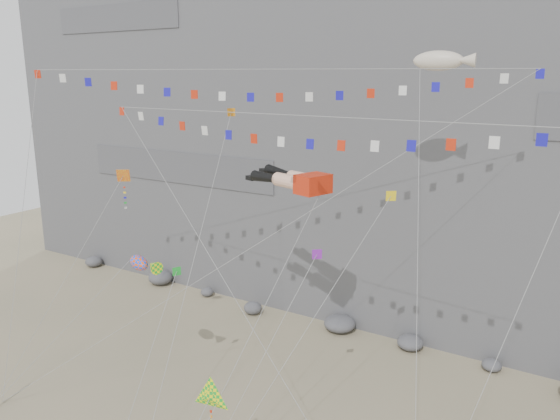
% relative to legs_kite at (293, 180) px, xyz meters
% --- Properties ---
extents(cliff, '(80.00, 28.00, 50.00)m').
position_rel_legs_kite_xyz_m(cliff, '(-0.56, 23.79, 10.84)').
color(cliff, slate).
rests_on(cliff, ground).
extents(talus_boulders, '(60.00, 3.00, 1.20)m').
position_rel_legs_kite_xyz_m(talus_boulders, '(-0.56, 8.79, -13.56)').
color(talus_boulders, '#57585C').
rests_on(talus_boulders, ground).
extents(legs_kite, '(6.75, 18.74, 21.44)m').
position_rel_legs_kite_xyz_m(legs_kite, '(0.00, 0.00, 0.00)').
color(legs_kite, red).
rests_on(legs_kite, ground).
extents(flag_banner_upper, '(29.47, 16.72, 27.08)m').
position_rel_legs_kite_xyz_m(flag_banner_upper, '(-1.76, -0.51, 6.72)').
color(flag_banner_upper, red).
rests_on(flag_banner_upper, ground).
extents(flag_banner_lower, '(27.96, 8.03, 21.88)m').
position_rel_legs_kite_xyz_m(flag_banner_lower, '(2.28, -3.68, 4.29)').
color(flag_banner_lower, red).
rests_on(flag_banner_lower, ground).
extents(harlequin_kite, '(5.31, 9.13, 16.88)m').
position_rel_legs_kite_xyz_m(harlequin_kite, '(-10.24, -4.58, -0.05)').
color(harlequin_kite, red).
rests_on(harlequin_kite, ground).
extents(fish_windsock, '(8.84, 7.95, 13.41)m').
position_rel_legs_kite_xyz_m(fish_windsock, '(-7.46, -6.30, -5.00)').
color(fish_windsock, '#FF4B0D').
rests_on(fish_windsock, ground).
extents(delta_kite, '(2.18, 5.30, 7.35)m').
position_rel_legs_kite_xyz_m(delta_kite, '(1.75, -10.90, -8.82)').
color(delta_kite, '#FFF80D').
rests_on(delta_kite, ground).
extents(blimp_windsock, '(6.46, 14.80, 25.82)m').
position_rel_legs_kite_xyz_m(blimp_windsock, '(7.51, 3.99, 7.17)').
color(blimp_windsock, beige).
rests_on(blimp_windsock, ground).
extents(small_kite_a, '(4.88, 15.26, 23.69)m').
position_rel_legs_kite_xyz_m(small_kite_a, '(-4.41, -0.59, 3.67)').
color(small_kite_a, orange).
rests_on(small_kite_a, ground).
extents(small_kite_b, '(3.41, 9.25, 14.44)m').
position_rel_legs_kite_xyz_m(small_kite_b, '(4.21, -4.85, -2.98)').
color(small_kite_b, purple).
rests_on(small_kite_b, ground).
extents(small_kite_c, '(4.11, 10.89, 14.03)m').
position_rel_legs_kite_xyz_m(small_kite_c, '(-4.71, -5.95, -5.32)').
color(small_kite_c, green).
rests_on(small_kite_c, ground).
extents(small_kite_d, '(5.59, 13.41, 19.62)m').
position_rel_legs_kite_xyz_m(small_kite_d, '(6.87, -1.52, -0.21)').
color(small_kite_d, yellow).
rests_on(small_kite_d, ground).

